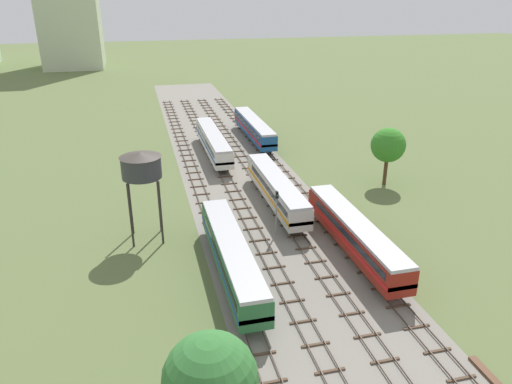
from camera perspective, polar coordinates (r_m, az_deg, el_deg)
name	(u,v)px	position (r m, az deg, el deg)	size (l,w,h in m)	color
ground_plane	(248,189)	(68.77, -0.99, 0.36)	(480.00, 480.00, 0.00)	#5B6B3D
ballast_bed	(248,189)	(68.77, -0.99, 0.36)	(17.47, 176.00, 0.01)	gray
track_far_left	(200,190)	(68.56, -6.67, 0.25)	(2.40, 126.00, 0.29)	#47382D
track_left	(231,187)	(69.20, -2.98, 0.59)	(2.40, 126.00, 0.29)	#47382D
track_centre_left	(261,184)	(70.12, 0.62, 0.93)	(2.40, 126.00, 0.29)	#47382D
track_centre	(290,182)	(71.31, 4.11, 1.25)	(2.40, 126.00, 0.29)	#47382D
diesel_railcar_far_left_nearest	(232,254)	(46.87, -2.90, -7.40)	(2.96, 20.50, 3.80)	#286638
diesel_railcar_centre_near	(354,233)	(51.84, 11.61, -4.75)	(2.96, 20.50, 3.80)	maroon
diesel_railcar_centre_left_mid	(276,188)	(62.28, 2.42, 0.48)	(2.96, 20.50, 3.80)	beige
passenger_coach_left_midfar	(213,141)	(82.77, -5.12, 6.07)	(2.96, 22.00, 3.80)	white
passenger_coach_centre_far	(254,127)	(91.32, -0.25, 7.73)	(2.96, 22.00, 3.80)	#194C8C
water_tower	(141,166)	(53.14, -13.48, 3.00)	(4.50, 4.50, 10.32)	#2D2826
signal_post_nearest	(277,207)	(54.49, 2.45, -1.81)	(0.28, 0.47, 5.55)	gray
lineside_tree_1	(210,380)	(29.70, -5.45, -21.35)	(5.65, 5.65, 8.26)	#4C331E
lineside_tree_2	(388,145)	(71.04, 15.43, 5.37)	(4.93, 4.93, 8.47)	#4C331E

